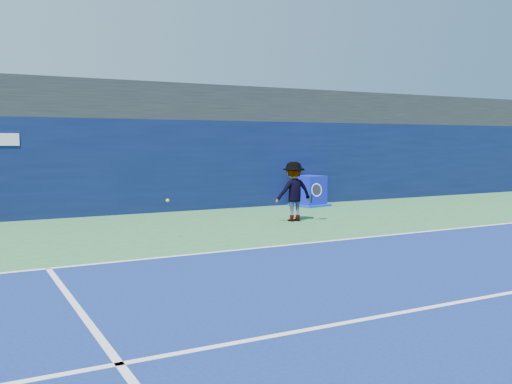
% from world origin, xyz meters
% --- Properties ---
extents(ground, '(80.00, 80.00, 0.00)m').
position_xyz_m(ground, '(0.00, 0.00, 0.00)').
color(ground, '#326F3E').
rests_on(ground, ground).
extents(baseline, '(24.00, 0.10, 0.01)m').
position_xyz_m(baseline, '(0.00, 3.00, 0.01)').
color(baseline, white).
rests_on(baseline, ground).
extents(service_line, '(24.00, 0.10, 0.01)m').
position_xyz_m(service_line, '(0.00, -2.00, 0.01)').
color(service_line, white).
rests_on(service_line, ground).
extents(stadium_band, '(36.00, 3.00, 1.20)m').
position_xyz_m(stadium_band, '(0.00, 11.50, 3.60)').
color(stadium_band, '#212227').
rests_on(stadium_band, back_wall_assembly).
extents(back_wall_assembly, '(36.00, 1.03, 3.00)m').
position_xyz_m(back_wall_assembly, '(-0.00, 10.50, 1.50)').
color(back_wall_assembly, '#0B153E').
rests_on(back_wall_assembly, ground).
extents(equipment_cart, '(1.34, 1.34, 1.08)m').
position_xyz_m(equipment_cart, '(4.76, 9.38, 0.49)').
color(equipment_cart, '#0C13B0').
rests_on(equipment_cart, ground).
extents(tennis_player, '(1.32, 0.74, 1.71)m').
position_xyz_m(tennis_player, '(2.19, 6.28, 0.86)').
color(tennis_player, silver).
rests_on(tennis_player, ground).
extents(tennis_ball, '(0.08, 0.08, 0.08)m').
position_xyz_m(tennis_ball, '(-2.06, 4.97, 0.92)').
color(tennis_ball, '#B3E119').
rests_on(tennis_ball, ground).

